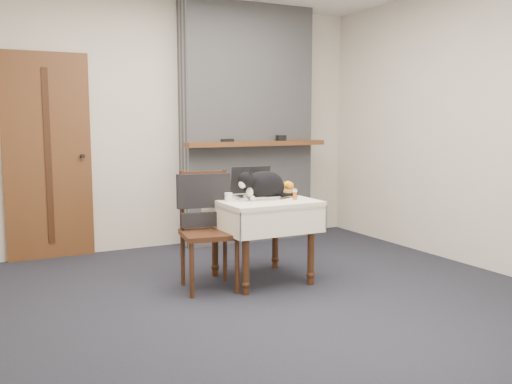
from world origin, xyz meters
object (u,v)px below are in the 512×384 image
door (48,157)px  cat (264,185)px  chair (206,213)px  side_table (262,212)px  pill_bottle (295,195)px  fruit_basket (284,190)px  laptop (254,190)px  cream_jar (228,197)px

door → cat: (1.49, -1.66, -0.19)m
chair → cat: bearing=2.3°
side_table → pill_bottle: (0.22, -0.17, 0.15)m
side_table → fruit_basket: 0.31m
side_table → chair: 0.48m
cat → pill_bottle: size_ratio=7.16×
door → fruit_basket: size_ratio=8.92×
door → pill_bottle: door is taller
cat → fruit_basket: (0.23, 0.06, -0.06)m
laptop → fruit_basket: (0.27, -0.06, -0.01)m
side_table → cat: (0.02, -0.00, 0.23)m
laptop → pill_bottle: (0.24, -0.28, -0.02)m
laptop → chair: (-0.47, -0.06, -0.16)m
side_table → pill_bottle: 0.32m
door → side_table: size_ratio=2.56×
cream_jar → pill_bottle: 0.56m
side_table → laptop: laptop is taller
cat → laptop: bearing=93.5°
laptop → pill_bottle: laptop is taller
cat → fruit_basket: bearing=1.7°
pill_bottle → fruit_basket: size_ratio=0.35×
pill_bottle → chair: chair is taller
pill_bottle → door: bearing=132.9°
door → pill_bottle: bearing=-47.1°
fruit_basket → chair: bearing=-180.0°
door → cream_jar: door is taller
door → side_table: 2.25m
laptop → cat: size_ratio=0.69×
laptop → pill_bottle: bearing=-42.2°
laptop → fruit_basket: size_ratio=1.73×
chair → fruit_basket: bearing=9.3°
chair → pill_bottle: bearing=-8.3°
fruit_basket → chair: (-0.73, -0.00, -0.14)m
door → laptop: door is taller
side_table → pill_bottle: bearing=-36.4°
pill_bottle → chair: 0.75m
laptop → cat: cat is taller
side_table → laptop: bearing=97.3°
side_table → cream_jar: 0.35m
laptop → fruit_basket: laptop is taller
laptop → chair: size_ratio=0.41×
fruit_basket → door: bearing=137.1°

